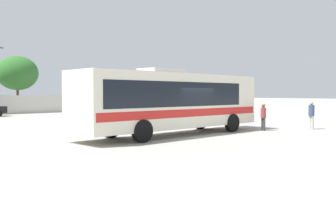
{
  "coord_description": "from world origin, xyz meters",
  "views": [
    {
      "loc": [
        -14.7,
        -13.37,
        2.22
      ],
      "look_at": [
        -0.47,
        1.14,
        1.59
      ],
      "focal_mm": 39.99,
      "sensor_mm": 36.0,
      "label": 1
    }
  ],
  "objects_px": {
    "coach_bus_cream_red": "(171,100)",
    "roadside_tree_right": "(137,82)",
    "passenger_waiting_on_apron": "(311,113)",
    "attendant_by_bus_door": "(263,115)",
    "roadside_tree_midright": "(17,73)"
  },
  "relations": [
    {
      "from": "passenger_waiting_on_apron",
      "to": "roadside_tree_right",
      "type": "bearing_deg",
      "value": 66.19
    },
    {
      "from": "coach_bus_cream_red",
      "to": "attendant_by_bus_door",
      "type": "distance_m",
      "value": 6.07
    },
    {
      "from": "roadside_tree_midright",
      "to": "roadside_tree_right",
      "type": "height_order",
      "value": "roadside_tree_midright"
    },
    {
      "from": "passenger_waiting_on_apron",
      "to": "roadside_tree_midright",
      "type": "distance_m",
      "value": 37.37
    },
    {
      "from": "coach_bus_cream_red",
      "to": "passenger_waiting_on_apron",
      "type": "height_order",
      "value": "coach_bus_cream_red"
    },
    {
      "from": "attendant_by_bus_door",
      "to": "coach_bus_cream_red",
      "type": "bearing_deg",
      "value": 159.02
    },
    {
      "from": "roadside_tree_right",
      "to": "attendant_by_bus_door",
      "type": "bearing_deg",
      "value": -118.69
    },
    {
      "from": "coach_bus_cream_red",
      "to": "roadside_tree_right",
      "type": "distance_m",
      "value": 40.28
    },
    {
      "from": "coach_bus_cream_red",
      "to": "roadside_tree_right",
      "type": "xyz_separation_m",
      "value": [
        24.31,
        32.04,
        2.19
      ]
    },
    {
      "from": "attendant_by_bus_door",
      "to": "roadside_tree_right",
      "type": "bearing_deg",
      "value": 61.31
    },
    {
      "from": "passenger_waiting_on_apron",
      "to": "coach_bus_cream_red",
      "type": "bearing_deg",
      "value": 156.15
    },
    {
      "from": "roadside_tree_midright",
      "to": "roadside_tree_right",
      "type": "relative_size",
      "value": 1.24
    },
    {
      "from": "passenger_waiting_on_apron",
      "to": "attendant_by_bus_door",
      "type": "bearing_deg",
      "value": 150.99
    },
    {
      "from": "coach_bus_cream_red",
      "to": "attendant_by_bus_door",
      "type": "xyz_separation_m",
      "value": [
        5.6,
        -2.15,
        -0.95
      ]
    },
    {
      "from": "passenger_waiting_on_apron",
      "to": "roadside_tree_midright",
      "type": "height_order",
      "value": "roadside_tree_midright"
    }
  ]
}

